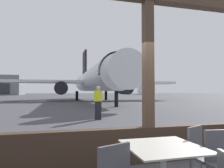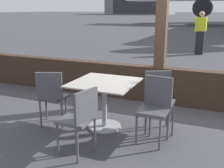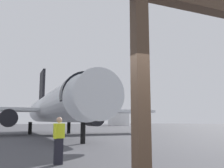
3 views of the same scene
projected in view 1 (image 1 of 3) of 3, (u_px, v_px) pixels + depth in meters
name	position (u px, v px, depth m)	size (l,w,h in m)	color
ground_plane	(68.00, 98.00, 42.95)	(220.00, 220.00, 0.00)	#424247
window_frame	(148.00, 102.00, 4.30)	(8.79, 0.24, 3.63)	#38281E
dining_table	(163.00, 166.00, 2.67)	(0.95, 0.95, 0.75)	#ADA89E
cafe_chair_window_right	(201.00, 151.00, 3.12)	(0.51, 0.51, 0.92)	#4C4C51
cafe_chair_aisle_left	(223.00, 158.00, 2.77)	(0.42, 0.42, 0.93)	#4C4C51
airplane	(95.00, 80.00, 30.46)	(27.35, 30.42, 9.94)	silver
ground_crew_worker	(98.00, 102.00, 10.64)	(0.43, 0.43, 1.74)	black
fuel_storage_tank	(146.00, 89.00, 92.59)	(8.17, 8.17, 5.16)	white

